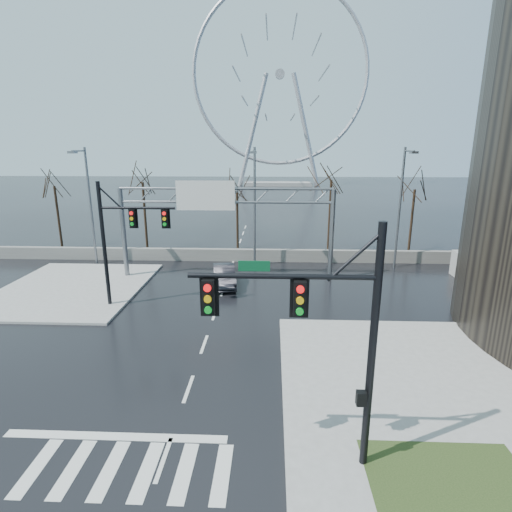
# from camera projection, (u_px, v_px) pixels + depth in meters

# --- Properties ---
(ground) EXTENTS (260.00, 260.00, 0.00)m
(ground) POSITION_uv_depth(u_px,v_px,m) (188.00, 389.00, 17.00)
(ground) COLOR black
(ground) RESTS_ON ground
(sidewalk_right_ext) EXTENTS (12.00, 10.00, 0.15)m
(sidewalk_right_ext) POSITION_uv_depth(u_px,v_px,m) (411.00, 367.00, 18.51)
(sidewalk_right_ext) COLOR gray
(sidewalk_right_ext) RESTS_ON ground
(sidewalk_far) EXTENTS (10.00, 12.00, 0.15)m
(sidewalk_far) POSITION_uv_depth(u_px,v_px,m) (72.00, 288.00, 29.00)
(sidewalk_far) COLOR gray
(sidewalk_far) RESTS_ON ground
(grass_strip) EXTENTS (5.00, 4.00, 0.02)m
(grass_strip) POSITION_uv_depth(u_px,v_px,m) (455.00, 490.00, 11.78)
(grass_strip) COLOR #233516
(grass_strip) RESTS_ON sidewalk_near
(barrier_wall) EXTENTS (52.00, 0.50, 1.10)m
(barrier_wall) POSITION_uv_depth(u_px,v_px,m) (233.00, 255.00, 36.14)
(barrier_wall) COLOR slate
(barrier_wall) RESTS_ON ground
(signal_mast_near) EXTENTS (5.52, 0.41, 8.00)m
(signal_mast_near) POSITION_uv_depth(u_px,v_px,m) (327.00, 327.00, 11.63)
(signal_mast_near) COLOR black
(signal_mast_near) RESTS_ON ground
(signal_mast_far) EXTENTS (4.72, 0.41, 8.00)m
(signal_mast_far) POSITION_uv_depth(u_px,v_px,m) (121.00, 233.00, 24.61)
(signal_mast_far) COLOR black
(signal_mast_far) RESTS_ON ground
(sign_gantry) EXTENTS (16.36, 0.40, 7.60)m
(sign_gantry) POSITION_uv_depth(u_px,v_px,m) (221.00, 213.00, 30.09)
(sign_gantry) COLOR slate
(sign_gantry) RESTS_ON ground
(streetlight_left) EXTENTS (0.50, 2.55, 10.00)m
(streetlight_left) POSITION_uv_depth(u_px,v_px,m) (88.00, 198.00, 33.46)
(streetlight_left) COLOR slate
(streetlight_left) RESTS_ON ground
(streetlight_mid) EXTENTS (0.50, 2.55, 10.00)m
(streetlight_mid) POSITION_uv_depth(u_px,v_px,m) (254.00, 199.00, 32.89)
(streetlight_mid) COLOR slate
(streetlight_mid) RESTS_ON ground
(streetlight_right) EXTENTS (0.50, 2.55, 10.00)m
(streetlight_right) POSITION_uv_depth(u_px,v_px,m) (402.00, 199.00, 32.41)
(streetlight_right) COLOR slate
(streetlight_right) RESTS_ON ground
(tree_far_left) EXTENTS (3.50, 3.50, 7.00)m
(tree_far_left) POSITION_uv_depth(u_px,v_px,m) (55.00, 193.00, 39.41)
(tree_far_left) COLOR black
(tree_far_left) RESTS_ON ground
(tree_left) EXTENTS (3.75, 3.75, 7.50)m
(tree_left) POSITION_uv_depth(u_px,v_px,m) (143.00, 190.00, 38.46)
(tree_left) COLOR black
(tree_left) RESTS_ON ground
(tree_center) EXTENTS (3.25, 3.25, 6.50)m
(tree_center) POSITION_uv_depth(u_px,v_px,m) (237.00, 198.00, 39.27)
(tree_center) COLOR black
(tree_center) RESTS_ON ground
(tree_right) EXTENTS (3.90, 3.90, 7.80)m
(tree_right) POSITION_uv_depth(u_px,v_px,m) (331.00, 188.00, 37.67)
(tree_right) COLOR black
(tree_right) RESTS_ON ground
(tree_far_right) EXTENTS (3.40, 3.40, 6.80)m
(tree_far_right) POSITION_uv_depth(u_px,v_px,m) (414.00, 197.00, 38.04)
(tree_far_right) COLOR black
(tree_far_right) RESTS_ON ground
(ferris_wheel) EXTENTS (45.00, 6.00, 50.91)m
(ferris_wheel) POSITION_uv_depth(u_px,v_px,m) (280.00, 82.00, 101.56)
(ferris_wheel) COLOR gray
(ferris_wheel) RESTS_ON ground
(car) EXTENTS (2.29, 4.69, 1.48)m
(car) POSITION_uv_depth(u_px,v_px,m) (224.00, 276.00, 29.67)
(car) COLOR black
(car) RESTS_ON ground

